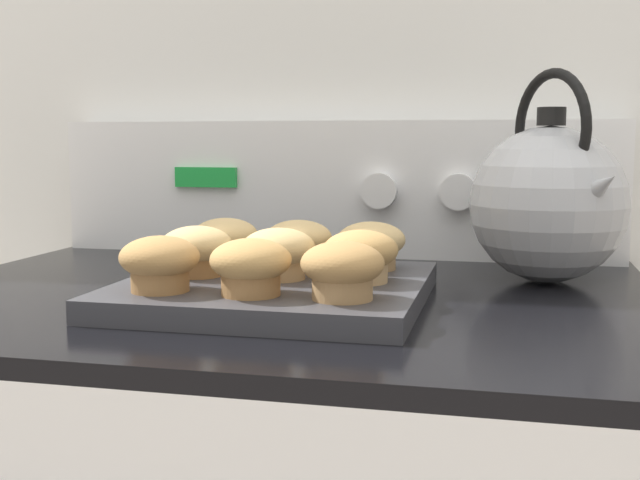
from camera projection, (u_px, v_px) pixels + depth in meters
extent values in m
cube|color=silver|center=(341.00, 29.00, 1.13)|extent=(8.00, 0.05, 2.40)
cube|color=black|center=(277.00, 298.00, 0.85)|extent=(0.79, 0.60, 0.02)
cube|color=white|center=(333.00, 188.00, 1.11)|extent=(0.77, 0.05, 0.18)
cube|color=green|center=(206.00, 177.00, 1.11)|extent=(0.09, 0.01, 0.03)
cylinder|color=white|center=(379.00, 191.00, 1.06)|extent=(0.05, 0.02, 0.05)
cylinder|color=white|center=(458.00, 192.00, 1.03)|extent=(0.05, 0.02, 0.05)
cylinder|color=white|center=(541.00, 193.00, 1.01)|extent=(0.05, 0.02, 0.05)
cube|color=#38383D|center=(276.00, 290.00, 0.79)|extent=(0.29, 0.29, 0.02)
cylinder|color=olive|center=(160.00, 278.00, 0.73)|extent=(0.05, 0.05, 0.02)
ellipsoid|color=#B2844C|center=(160.00, 257.00, 0.73)|extent=(0.07, 0.07, 0.04)
cylinder|color=olive|center=(251.00, 281.00, 0.71)|extent=(0.05, 0.05, 0.02)
ellipsoid|color=tan|center=(251.00, 260.00, 0.71)|extent=(0.07, 0.07, 0.04)
cylinder|color=#A37A4C|center=(342.00, 285.00, 0.69)|extent=(0.05, 0.05, 0.02)
ellipsoid|color=#B2844C|center=(342.00, 263.00, 0.69)|extent=(0.07, 0.07, 0.04)
cylinder|color=olive|center=(197.00, 263.00, 0.81)|extent=(0.05, 0.05, 0.02)
ellipsoid|color=tan|center=(196.00, 245.00, 0.81)|extent=(0.07, 0.07, 0.04)
cylinder|color=tan|center=(279.00, 266.00, 0.79)|extent=(0.05, 0.05, 0.02)
ellipsoid|color=tan|center=(278.00, 247.00, 0.79)|extent=(0.07, 0.07, 0.04)
cylinder|color=tan|center=(361.00, 269.00, 0.78)|extent=(0.05, 0.05, 0.02)
ellipsoid|color=tan|center=(361.00, 250.00, 0.77)|extent=(0.07, 0.07, 0.04)
cylinder|color=olive|center=(226.00, 252.00, 0.89)|extent=(0.05, 0.05, 0.02)
ellipsoid|color=tan|center=(225.00, 235.00, 0.89)|extent=(0.07, 0.07, 0.04)
cylinder|color=tan|center=(298.00, 255.00, 0.87)|extent=(0.05, 0.05, 0.02)
ellipsoid|color=tan|center=(298.00, 238.00, 0.87)|extent=(0.07, 0.07, 0.04)
cylinder|color=#A37A4C|center=(371.00, 258.00, 0.85)|extent=(0.05, 0.05, 0.02)
ellipsoid|color=tan|center=(371.00, 240.00, 0.85)|extent=(0.07, 0.07, 0.04)
sphere|color=#ADAFB5|center=(548.00, 204.00, 0.89)|extent=(0.17, 0.17, 0.17)
cylinder|color=black|center=(551.00, 116.00, 0.88)|extent=(0.03, 0.03, 0.02)
cone|color=#ADAFB5|center=(596.00, 189.00, 0.81)|extent=(0.07, 0.08, 0.06)
torus|color=black|center=(551.00, 130.00, 0.88)|extent=(0.08, 0.12, 0.13)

